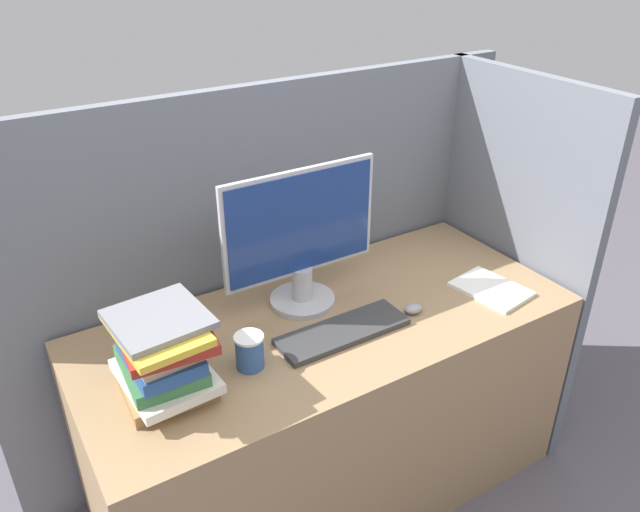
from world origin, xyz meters
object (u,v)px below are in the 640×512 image
monitor (301,242)px  coffee_cup (250,351)px  book_stack (162,354)px  keyboard (343,331)px  mouse (413,309)px

monitor → coffee_cup: size_ratio=5.05×
coffee_cup → book_stack: 0.25m
keyboard → book_stack: (-0.56, 0.03, 0.12)m
monitor → book_stack: 0.59m
monitor → book_stack: monitor is taller
keyboard → book_stack: book_stack is taller
mouse → coffee_cup: coffee_cup is taller
monitor → keyboard: bearing=-86.0°
monitor → mouse: 0.43m
monitor → coffee_cup: monitor is taller
coffee_cup → keyboard: bearing=-1.6°
mouse → book_stack: bearing=176.0°
book_stack → monitor: bearing=19.4°
monitor → coffee_cup: bearing=-144.2°
keyboard → mouse: bearing=-4.9°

